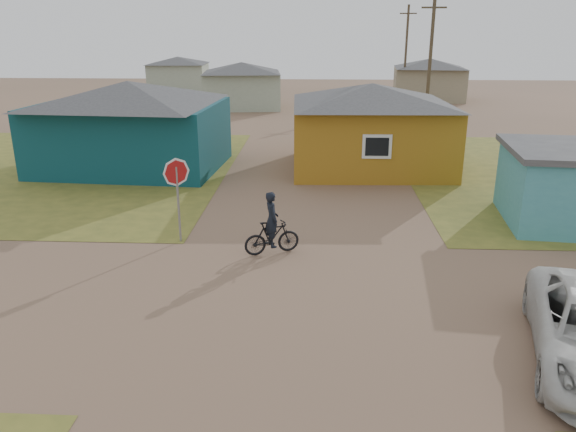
# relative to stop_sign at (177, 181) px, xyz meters

# --- Properties ---
(ground) EXTENTS (120.00, 120.00, 0.00)m
(ground) POSITION_rel_stop_sign_xyz_m (4.14, -4.21, -1.93)
(ground) COLOR #84634C
(grass_nw) EXTENTS (20.00, 18.00, 0.00)m
(grass_nw) POSITION_rel_stop_sign_xyz_m (-9.86, 8.79, -1.92)
(grass_nw) COLOR olive
(grass_nw) RESTS_ON ground
(house_teal) EXTENTS (8.93, 7.08, 4.00)m
(house_teal) POSITION_rel_stop_sign_xyz_m (-4.36, 9.29, 0.13)
(house_teal) COLOR #0B3740
(house_teal) RESTS_ON ground
(house_yellow) EXTENTS (7.72, 6.76, 3.90)m
(house_yellow) POSITION_rel_stop_sign_xyz_m (6.64, 9.79, 0.07)
(house_yellow) COLOR #9F6C18
(house_yellow) RESTS_ON ground
(house_pale_west) EXTENTS (7.04, 6.15, 3.60)m
(house_pale_west) POSITION_rel_stop_sign_xyz_m (-1.86, 29.79, -0.07)
(house_pale_west) COLOR #9CA992
(house_pale_west) RESTS_ON ground
(house_beige_east) EXTENTS (6.95, 6.05, 3.60)m
(house_beige_east) POSITION_rel_stop_sign_xyz_m (14.14, 35.79, -0.07)
(house_beige_east) COLOR gray
(house_beige_east) RESTS_ON ground
(house_pale_north) EXTENTS (6.28, 5.81, 3.40)m
(house_pale_north) POSITION_rel_stop_sign_xyz_m (-9.86, 41.79, -0.18)
(house_pale_north) COLOR #9CA992
(house_pale_north) RESTS_ON ground
(utility_pole_near) EXTENTS (1.40, 0.20, 8.00)m
(utility_pole_near) POSITION_rel_stop_sign_xyz_m (10.64, 17.79, 2.21)
(utility_pole_near) COLOR #4C3E2D
(utility_pole_near) RESTS_ON ground
(utility_pole_far) EXTENTS (1.40, 0.20, 8.00)m
(utility_pole_far) POSITION_rel_stop_sign_xyz_m (11.64, 33.79, 2.21)
(utility_pole_far) COLOR #4C3E2D
(utility_pole_far) RESTS_ON ground
(stop_sign) EXTENTS (0.84, 0.29, 2.64)m
(stop_sign) POSITION_rel_stop_sign_xyz_m (0.00, 0.00, 0.00)
(stop_sign) COLOR gray
(stop_sign) RESTS_ON ground
(cyclist) EXTENTS (1.71, 1.05, 1.88)m
(cyclist) POSITION_rel_stop_sign_xyz_m (2.90, -0.81, -1.25)
(cyclist) COLOR black
(cyclist) RESTS_ON ground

